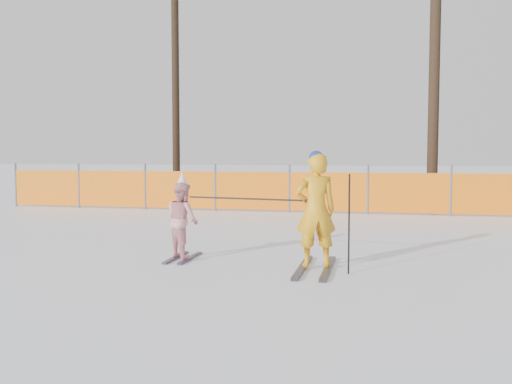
# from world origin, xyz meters

# --- Properties ---
(ground) EXTENTS (120.00, 120.00, 0.00)m
(ground) POSITION_xyz_m (0.00, 0.00, 0.00)
(ground) COLOR white
(ground) RESTS_ON ground
(adult) EXTENTS (0.64, 1.56, 1.59)m
(adult) POSITION_xyz_m (0.88, 0.16, 0.78)
(adult) COLOR black
(adult) RESTS_ON ground
(child) EXTENTS (0.68, 0.95, 1.29)m
(child) POSITION_xyz_m (-1.10, 0.49, 0.59)
(child) COLOR black
(child) RESTS_ON ground
(ski_poles) EXTENTS (2.32, 0.53, 1.29)m
(ski_poles) POSITION_xyz_m (0.50, 0.17, 0.80)
(ski_poles) COLOR black
(ski_poles) RESTS_ON ground
(safety_fence) EXTENTS (14.46, 0.06, 1.25)m
(safety_fence) POSITION_xyz_m (-1.37, 7.24, 0.56)
(safety_fence) COLOR #595960
(safety_fence) RESTS_ON ground
(tree_trunks) EXTENTS (11.91, 2.23, 6.54)m
(tree_trunks) POSITION_xyz_m (2.16, 9.73, 3.22)
(tree_trunks) COLOR #2F2015
(tree_trunks) RESTS_ON ground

